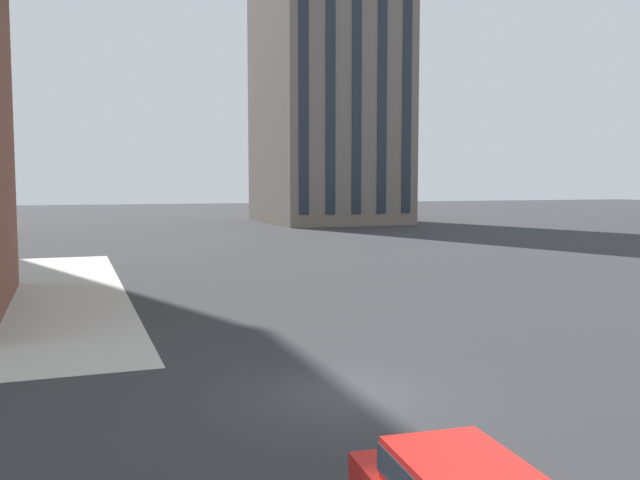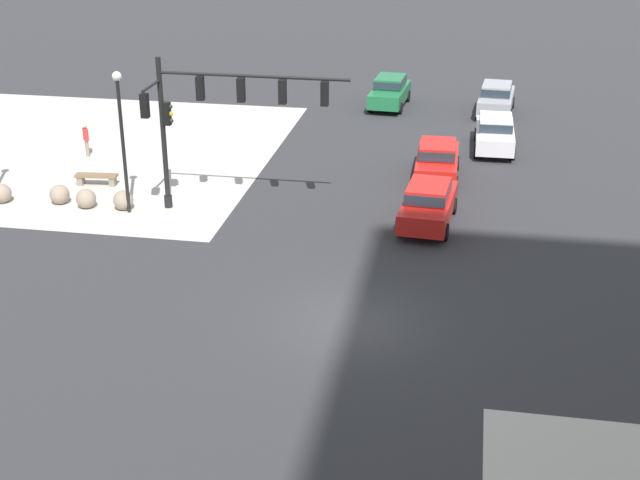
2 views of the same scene
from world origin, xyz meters
name	(u,v)px [view 1 (image 1 of 2)]	position (x,y,z in m)	size (l,w,h in m)	color
ground_plane	(349,394)	(0.00, 0.00, 0.00)	(320.00, 320.00, 0.00)	#2D2D30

